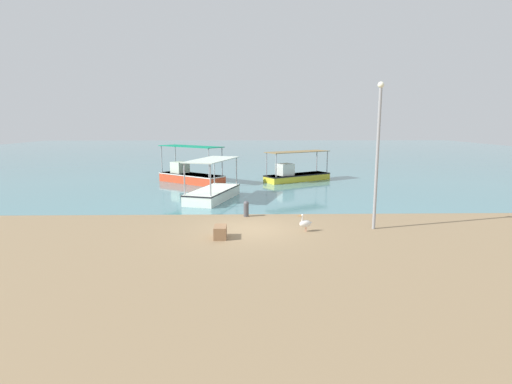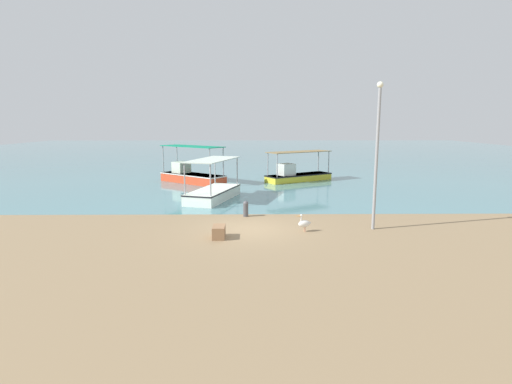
% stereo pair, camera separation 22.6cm
% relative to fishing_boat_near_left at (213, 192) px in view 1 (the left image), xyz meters
% --- Properties ---
extents(ground, '(120.00, 120.00, 0.00)m').
position_rel_fishing_boat_near_left_xyz_m(ground, '(2.31, -7.11, -0.51)').
color(ground, '#897150').
extents(harbor_water, '(110.00, 90.00, 0.00)m').
position_rel_fishing_boat_near_left_xyz_m(harbor_water, '(2.31, 40.89, -0.51)').
color(harbor_water, slate).
rests_on(harbor_water, ground).
extents(fishing_boat_near_left, '(3.32, 5.42, 2.56)m').
position_rel_fishing_boat_near_left_xyz_m(fishing_boat_near_left, '(0.00, 0.00, 0.00)').
color(fishing_boat_near_left, white).
rests_on(fishing_boat_near_left, harbor_water).
extents(fishing_boat_far_left, '(5.86, 4.42, 2.45)m').
position_rel_fishing_boat_near_left_xyz_m(fishing_boat_far_left, '(6.18, 8.10, 0.06)').
color(fishing_boat_far_left, gold).
rests_on(fishing_boat_far_left, harbor_water).
extents(fishing_boat_center, '(5.72, 5.06, 2.96)m').
position_rel_fishing_boat_near_left_xyz_m(fishing_boat_center, '(-2.46, 7.34, 0.12)').
color(fishing_boat_center, '#D14324').
rests_on(fishing_boat_center, harbor_water).
extents(pelican, '(0.79, 0.45, 0.80)m').
position_rel_fishing_boat_near_left_xyz_m(pelican, '(4.75, -7.53, -0.14)').
color(pelican, '#E0997A').
rests_on(pelican, ground).
extents(lamp_post, '(0.28, 0.28, 6.54)m').
position_rel_fishing_boat_near_left_xyz_m(lamp_post, '(7.96, -7.14, 3.12)').
color(lamp_post, gray).
rests_on(lamp_post, ground).
extents(mooring_bollard, '(0.28, 0.28, 0.82)m').
position_rel_fishing_boat_near_left_xyz_m(mooring_bollard, '(2.11, -4.58, -0.08)').
color(mooring_bollard, '#47474C').
rests_on(mooring_bollard, ground).
extents(cargo_crate, '(0.52, 0.89, 0.52)m').
position_rel_fishing_boat_near_left_xyz_m(cargo_crate, '(1.03, -8.48, -0.26)').
color(cargo_crate, '#8B6545').
rests_on(cargo_crate, ground).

